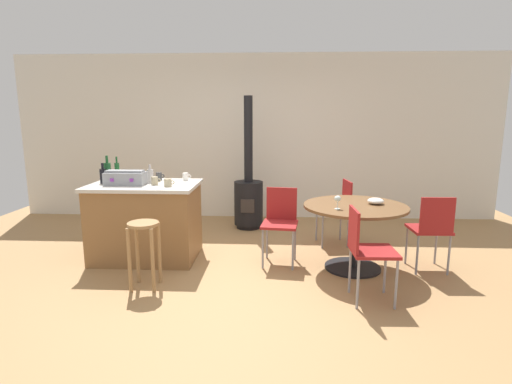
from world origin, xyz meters
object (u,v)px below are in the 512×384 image
object	(u,v)px
folding_chair_right	(432,227)
folding_chair_far	(280,219)
bottle_2	(117,171)
bottle_0	(103,176)
kitchen_island	(146,221)
wooden_stool	(144,242)
wine_glass	(338,199)
cup_4	(168,183)
bottle_1	(150,176)
bottle_3	(108,172)
cup_2	(142,177)
folding_chair_left	(366,247)
toolbox	(125,178)
cup_1	(186,177)
cup_3	(159,176)
serving_bowl	(376,201)
dining_table	(355,220)
cup_0	(155,181)
wood_stove	(249,196)
folding_chair_near	(338,207)

from	to	relation	value
folding_chair_right	folding_chair_far	bearing A→B (deg)	172.49
bottle_2	bottle_0	bearing A→B (deg)	-98.19
kitchen_island	wooden_stool	size ratio (longest dim) A/B	1.86
bottle_0	bottle_2	distance (m)	0.32
wine_glass	cup_4	bearing A→B (deg)	172.20
wooden_stool	bottle_1	distance (m)	1.09
bottle_3	cup_2	xyz separation A→B (m)	(0.38, 0.10, -0.07)
folding_chair_right	bottle_3	size ratio (longest dim) A/B	2.72
wooden_stool	folding_chair_left	bearing A→B (deg)	-5.06
toolbox	cup_1	size ratio (longest dim) A/B	4.23
wooden_stool	bottle_2	bearing A→B (deg)	120.93
cup_3	serving_bowl	size ratio (longest dim) A/B	0.60
dining_table	serving_bowl	xyz separation A→B (m)	(0.23, 0.06, 0.20)
cup_0	cup_2	xyz separation A→B (m)	(-0.25, 0.29, 0.00)
folding_chair_far	cup_3	xyz separation A→B (m)	(-1.51, 0.32, 0.44)
folding_chair_left	cup_2	bearing A→B (deg)	153.16
wood_stove	cup_2	distance (m)	1.78
folding_chair_far	wine_glass	world-z (taller)	wine_glass
bottle_0	cup_4	world-z (taller)	bottle_0
folding_chair_right	wood_stove	distance (m)	2.71
cup_1	cup_3	bearing A→B (deg)	-178.66
folding_chair_near	cup_1	bearing A→B (deg)	-168.43
folding_chair_left	bottle_0	size ratio (longest dim) A/B	3.63
wine_glass	serving_bowl	size ratio (longest dim) A/B	0.80
bottle_0	cup_2	world-z (taller)	bottle_0
folding_chair_near	cup_4	xyz separation A→B (m)	(-2.05, -0.84, 0.45)
bottle_3	cup_4	xyz separation A→B (m)	(0.82, -0.29, -0.08)
wood_stove	toolbox	world-z (taller)	wood_stove
bottle_2	cup_2	size ratio (longest dim) A/B	2.46
dining_table	bottle_0	bearing A→B (deg)	175.51
folding_chair_far	cup_3	size ratio (longest dim) A/B	8.05
folding_chair_far	folding_chair_right	world-z (taller)	folding_chair_far
folding_chair_left	toolbox	size ratio (longest dim) A/B	1.95
wooden_stool	folding_chair_near	xyz separation A→B (m)	(2.13, 1.52, 0.04)
kitchen_island	folding_chair_right	bearing A→B (deg)	-4.93
folding_chair_right	bottle_3	bearing A→B (deg)	173.93
folding_chair_far	cup_3	bearing A→B (deg)	167.96
folding_chair_near	bottle_2	xyz separation A→B (m)	(-2.83, -0.35, 0.52)
wooden_stool	toolbox	bearing A→B (deg)	120.24
folding_chair_near	bottle_2	world-z (taller)	bottle_2
cup_4	wooden_stool	bearing A→B (deg)	-96.70
wood_stove	wine_glass	distance (m)	2.15
dining_table	cup_2	size ratio (longest dim) A/B	9.77
toolbox	serving_bowl	world-z (taller)	toolbox
folding_chair_left	bottle_3	bearing A→B (deg)	158.03
folding_chair_left	cup_1	world-z (taller)	cup_1
folding_chair_right	bottle_1	distance (m)	3.27
folding_chair_left	cup_3	size ratio (longest dim) A/B	8.12
cup_1	cup_4	distance (m)	0.45
cup_0	wooden_stool	bearing A→B (deg)	-82.45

